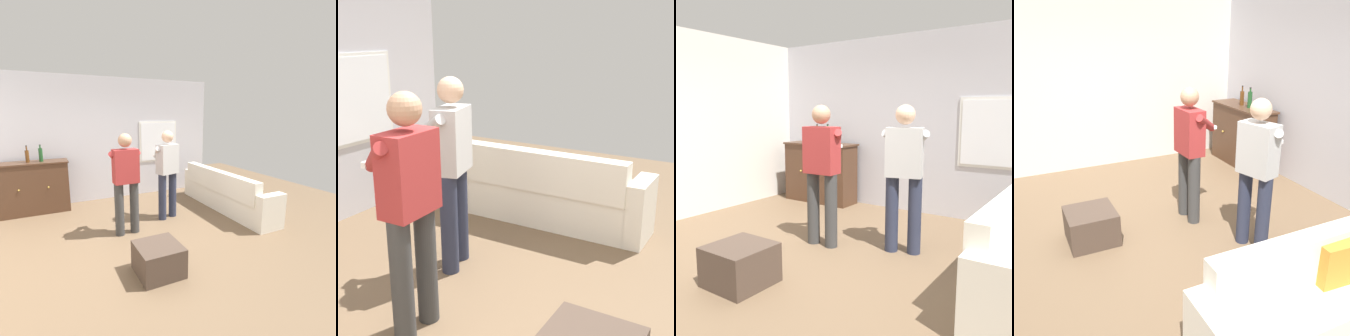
% 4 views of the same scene
% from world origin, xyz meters
% --- Properties ---
extents(ground, '(10.40, 10.40, 0.00)m').
position_xyz_m(ground, '(0.00, 0.00, 0.00)').
color(ground, brown).
extents(wall_back_with_window, '(5.20, 0.15, 2.80)m').
position_xyz_m(wall_back_with_window, '(0.03, 2.66, 1.40)').
color(wall_back_with_window, silver).
rests_on(wall_back_with_window, ground).
extents(wall_side_left, '(0.12, 5.20, 2.80)m').
position_xyz_m(wall_side_left, '(-2.66, 0.00, 1.40)').
color(wall_side_left, silver).
rests_on(wall_side_left, ground).
extents(couch, '(0.57, 2.58, 0.84)m').
position_xyz_m(couch, '(2.00, 0.81, 0.32)').
color(couch, silver).
rests_on(couch, ground).
extents(sideboard_cabinet, '(1.33, 0.49, 1.05)m').
position_xyz_m(sideboard_cabinet, '(-1.60, 2.30, 0.53)').
color(sideboard_cabinet, '#472D1E').
rests_on(sideboard_cabinet, ground).
extents(bottle_wine_green, '(0.07, 0.07, 0.33)m').
position_xyz_m(bottle_wine_green, '(-1.66, 2.30, 1.17)').
color(bottle_wine_green, '#593314').
rests_on(bottle_wine_green, sideboard_cabinet).
extents(bottle_liquor_amber, '(0.07, 0.07, 0.34)m').
position_xyz_m(bottle_liquor_amber, '(-1.42, 2.30, 1.19)').
color(bottle_liquor_amber, '#1E4C23').
rests_on(bottle_liquor_amber, sideboard_cabinet).
extents(ottoman, '(0.55, 0.55, 0.38)m').
position_xyz_m(ottoman, '(-0.19, -0.70, 0.19)').
color(ottoman, '#47382D').
rests_on(ottoman, ground).
extents(person_standing_left, '(0.56, 0.48, 1.68)m').
position_xyz_m(person_standing_left, '(-0.20, 0.57, 0.94)').
color(person_standing_left, '#383838').
rests_on(person_standing_left, ground).
extents(person_standing_right, '(0.54, 0.52, 1.68)m').
position_xyz_m(person_standing_right, '(0.70, 0.90, 0.94)').
color(person_standing_right, '#282D42').
rests_on(person_standing_right, ground).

